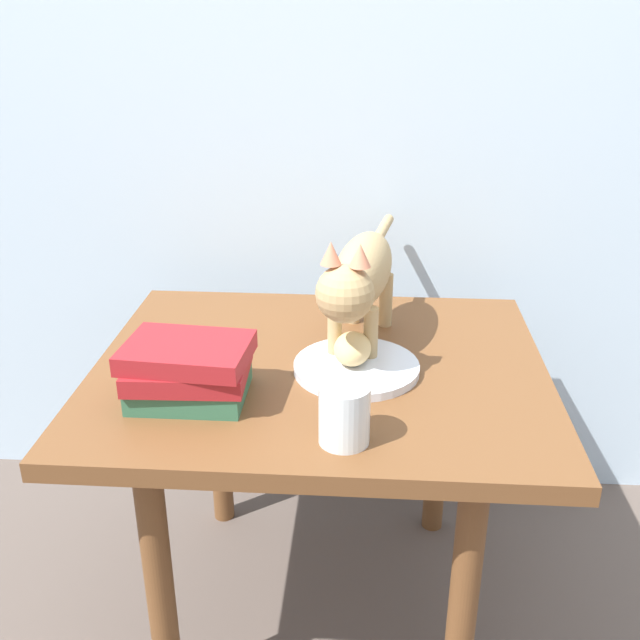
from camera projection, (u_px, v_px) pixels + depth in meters
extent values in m
plane|color=brown|center=(320.00, 598.00, 1.41)|extent=(6.00, 6.00, 0.00)
cube|color=brown|center=(320.00, 372.00, 1.21)|extent=(0.74, 0.62, 0.03)
cylinder|color=brown|center=(160.00, 585.00, 1.12)|extent=(0.04, 0.04, 0.48)
cylinder|color=brown|center=(463.00, 600.00, 1.09)|extent=(0.04, 0.04, 0.48)
cylinder|color=brown|center=(219.00, 424.00, 1.54)|extent=(0.04, 0.04, 0.48)
cylinder|color=brown|center=(439.00, 432.00, 1.51)|extent=(0.04, 0.04, 0.48)
cylinder|color=silver|center=(356.00, 367.00, 1.18)|extent=(0.20, 0.20, 0.01)
ellipsoid|color=#E0BC7A|center=(352.00, 349.00, 1.17)|extent=(0.07, 0.08, 0.05)
cylinder|color=tan|center=(371.00, 336.00, 1.18)|extent=(0.02, 0.02, 0.10)
cylinder|color=tan|center=(335.00, 332.00, 1.20)|extent=(0.02, 0.02, 0.10)
cylinder|color=tan|center=(386.00, 300.00, 1.33)|extent=(0.02, 0.02, 0.10)
cylinder|color=tan|center=(354.00, 297.00, 1.34)|extent=(0.02, 0.02, 0.10)
ellipsoid|color=tan|center=(363.00, 269.00, 1.23)|extent=(0.13, 0.27, 0.11)
sphere|color=tan|center=(345.00, 294.00, 1.09)|extent=(0.09, 0.09, 0.09)
cone|color=#DD8460|center=(360.00, 255.00, 1.06)|extent=(0.03, 0.03, 0.03)
cone|color=#DD8460|center=(331.00, 253.00, 1.07)|extent=(0.03, 0.03, 0.03)
cylinder|color=tan|center=(383.00, 230.00, 1.41)|extent=(0.05, 0.16, 0.02)
cube|color=#336B4C|center=(190.00, 387.00, 1.10)|extent=(0.17, 0.13, 0.03)
cube|color=maroon|center=(189.00, 369.00, 1.08)|extent=(0.18, 0.14, 0.03)
cube|color=maroon|center=(187.00, 352.00, 1.07)|extent=(0.19, 0.14, 0.03)
cylinder|color=silver|center=(344.00, 414.00, 0.98)|extent=(0.07, 0.07, 0.08)
cylinder|color=silver|center=(344.00, 427.00, 0.98)|extent=(0.06, 0.06, 0.04)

